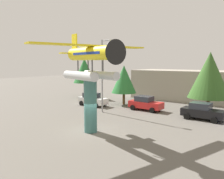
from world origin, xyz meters
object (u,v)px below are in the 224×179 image
(car_far_black, at_px, (202,111))
(floatplane_monument, at_px, (91,59))
(storefront_building, at_px, (184,85))
(car_near_white, at_px, (93,99))
(tree_center_back, at_px, (210,75))
(display_pedestal, at_px, (90,106))
(streetlight_primary, at_px, (103,71))
(tree_west, at_px, (84,71))
(tree_east, at_px, (124,79))
(car_mid_red, at_px, (145,103))

(car_far_black, bearing_deg, floatplane_monument, -120.86)
(storefront_building, bearing_deg, floatplane_monument, -89.42)
(car_near_white, height_order, tree_center_back, tree_center_back)
(display_pedestal, distance_m, floatplane_monument, 3.93)
(floatplane_monument, bearing_deg, car_far_black, 76.12)
(car_near_white, relative_size, streetlight_primary, 0.49)
(tree_center_back, bearing_deg, car_near_white, -160.62)
(storefront_building, relative_size, tree_west, 2.37)
(car_far_black, relative_size, tree_center_back, 0.59)
(tree_west, xyz_separation_m, tree_center_back, (20.28, -0.11, -0.07))
(tree_center_back, bearing_deg, tree_west, 179.68)
(car_near_white, distance_m, tree_east, 5.18)
(tree_east, bearing_deg, car_mid_red, -20.16)
(floatplane_monument, relative_size, tree_east, 1.86)
(car_mid_red, distance_m, car_far_black, 7.05)
(car_near_white, bearing_deg, floatplane_monument, -48.05)
(car_far_black, relative_size, tree_west, 0.63)
(floatplane_monument, distance_m, streetlight_primary, 8.02)
(car_near_white, height_order, car_far_black, same)
(floatplane_monument, height_order, tree_west, floatplane_monument)
(streetlight_primary, bearing_deg, floatplane_monument, -57.72)
(car_mid_red, relative_size, tree_center_back, 0.59)
(tree_west, height_order, tree_center_back, tree_center_back)
(floatplane_monument, bearing_deg, tree_center_back, 84.80)
(streetlight_primary, height_order, tree_center_back, streetlight_primary)
(tree_west, distance_m, tree_center_back, 20.28)
(streetlight_primary, distance_m, tree_east, 5.98)
(streetlight_primary, height_order, tree_west, streetlight_primary)
(display_pedestal, xyz_separation_m, streetlight_primary, (-4.10, 6.66, 2.64))
(car_mid_red, height_order, tree_center_back, tree_center_back)
(car_near_white, height_order, storefront_building, storefront_building)
(streetlight_primary, relative_size, storefront_building, 0.54)
(car_far_black, bearing_deg, tree_west, 169.51)
(car_near_white, xyz_separation_m, tree_east, (2.92, 3.32, 2.70))
(car_mid_red, xyz_separation_m, storefront_building, (0.66, 11.21, 1.45))
(tree_west, relative_size, tree_east, 1.20)
(car_mid_red, distance_m, tree_center_back, 8.15)
(car_near_white, bearing_deg, car_mid_red, 13.17)
(tree_east, relative_size, tree_center_back, 0.77)
(floatplane_monument, xyz_separation_m, tree_east, (-5.27, 12.43, -2.61))
(tree_west, bearing_deg, tree_center_back, -0.32)
(storefront_building, bearing_deg, tree_east, -117.72)
(floatplane_monument, relative_size, car_mid_red, 2.44)
(floatplane_monument, height_order, streetlight_primary, same)
(car_near_white, height_order, car_mid_red, same)
(storefront_building, height_order, tree_west, tree_west)
(display_pedestal, height_order, floatplane_monument, floatplane_monument)
(display_pedestal, bearing_deg, floatplane_monument, -16.97)
(display_pedestal, bearing_deg, car_far_black, 58.54)
(floatplane_monument, distance_m, car_far_black, 13.11)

